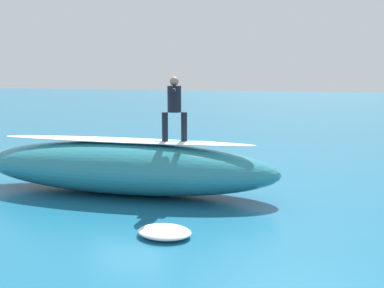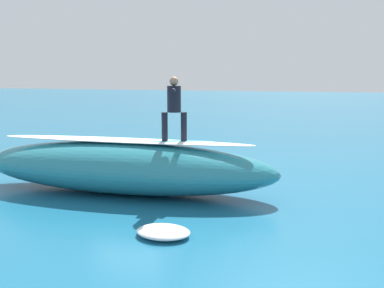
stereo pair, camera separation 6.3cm
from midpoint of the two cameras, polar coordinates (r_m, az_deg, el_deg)
name	(u,v)px [view 1 (the left image)]	position (r m, az deg, el deg)	size (l,w,h in m)	color
ground_plane	(138,172)	(13.30, -7.21, -3.73)	(120.00, 120.00, 0.00)	#196084
wave_crest	(123,167)	(11.05, -9.19, -3.04)	(7.81, 2.05, 1.29)	teal
wave_foam_lip	(123,140)	(10.92, -9.28, 0.47)	(6.64, 0.72, 0.08)	white
surfboard_riding	(175,142)	(10.47, -2.47, 0.21)	(2.04, 0.46, 0.08)	#33B2D1
surfer_riding	(174,104)	(10.37, -2.51, 5.30)	(0.59, 1.42, 1.53)	black
surfboard_paddling	(206,172)	(13.16, 1.70, -3.66)	(2.41, 0.58, 0.06)	yellow
surfer_paddling	(203,167)	(13.04, 1.34, -3.08)	(0.93, 1.54, 0.30)	black
foam_patch_near	(154,186)	(11.47, -5.16, -5.51)	(0.92, 0.76, 0.12)	white
foam_patch_mid	(145,160)	(14.66, -6.26, -2.16)	(0.50, 0.32, 0.16)	white
foam_patch_far	(164,232)	(8.19, -3.86, -11.45)	(1.02, 0.79, 0.17)	white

